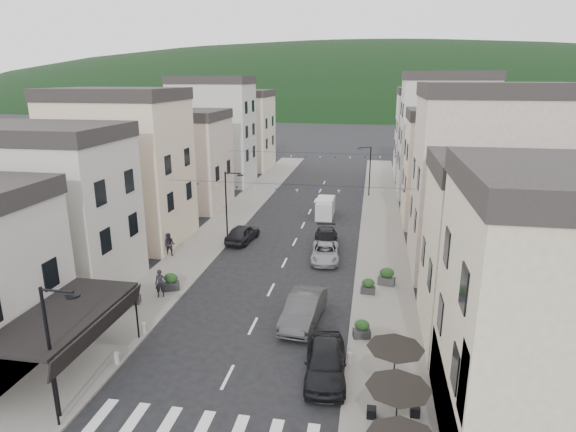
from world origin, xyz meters
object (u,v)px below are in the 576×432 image
object	(u,v)px
parked_car_b	(303,309)
parked_car_d	(326,239)
pedestrian_b	(169,245)
parked_car_e	(242,233)
parked_car_a	(326,362)
pedestrian_a	(160,283)
parked_car_c	(325,253)
delivery_van	(325,207)

from	to	relation	value
parked_car_b	parked_car_d	distance (m)	13.42
pedestrian_b	parked_car_e	bearing A→B (deg)	43.61
parked_car_a	parked_car_d	world-z (taller)	parked_car_a
parked_car_a	pedestrian_a	distance (m)	13.16
parked_car_b	pedestrian_b	bearing A→B (deg)	149.89
parked_car_c	parked_car_e	size ratio (longest dim) A/B	1.02
parked_car_b	parked_car_e	size ratio (longest dim) A/B	1.14
parked_car_a	parked_car_e	world-z (taller)	parked_car_a
delivery_van	pedestrian_a	bearing A→B (deg)	-112.68
parked_car_d	pedestrian_b	size ratio (longest dim) A/B	2.55
parked_car_c	parked_car_d	xyz separation A→B (m)	(-0.24, 3.25, 0.05)
parked_car_a	parked_car_c	world-z (taller)	parked_car_a
parked_car_e	delivery_van	xyz separation A→B (m)	(6.30, 9.19, 0.23)
parked_car_c	delivery_van	distance (m)	12.46
pedestrian_b	delivery_van	bearing A→B (deg)	50.17
parked_car_e	pedestrian_b	size ratio (longest dim) A/B	2.41
delivery_van	parked_car_b	bearing A→B (deg)	-87.97
parked_car_c	pedestrian_b	distance (m)	12.34
parked_car_a	parked_car_b	bearing A→B (deg)	104.98
parked_car_e	pedestrian_a	xyz separation A→B (m)	(-2.25, -11.80, 0.27)
parked_car_c	delivery_van	world-z (taller)	delivery_van
parked_car_b	pedestrian_a	bearing A→B (deg)	176.33
pedestrian_b	parked_car_a	bearing A→B (deg)	-46.34
parked_car_c	delivery_van	xyz separation A→B (m)	(-1.24, 12.40, 0.36)
parked_car_d	parked_car_e	size ratio (longest dim) A/B	1.06
parked_car_a	parked_car_e	distance (m)	20.57
parked_car_e	pedestrian_a	distance (m)	12.01
delivery_van	pedestrian_b	distance (m)	17.73
parked_car_b	delivery_van	world-z (taller)	delivery_van
parked_car_b	pedestrian_b	distance (m)	14.81
parked_car_d	parked_car_e	bearing A→B (deg)	174.29
parked_car_b	pedestrian_a	world-z (taller)	pedestrian_a
parked_car_c	delivery_van	size ratio (longest dim) A/B	1.08
parked_car_d	delivery_van	xyz separation A→B (m)	(-1.00, 9.15, 0.30)
parked_car_b	delivery_van	size ratio (longest dim) A/B	1.22
parked_car_a	parked_car_d	size ratio (longest dim) A/B	1.01
parked_car_d	delivery_van	distance (m)	9.21
parked_car_b	delivery_van	bearing A→B (deg)	98.27
parked_car_e	delivery_van	size ratio (longest dim) A/B	1.06
parked_car_c	pedestrian_a	distance (m)	13.03
parked_car_a	pedestrian_b	distance (m)	19.47
parked_car_c	parked_car_e	xyz separation A→B (m)	(-7.54, 3.21, 0.13)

